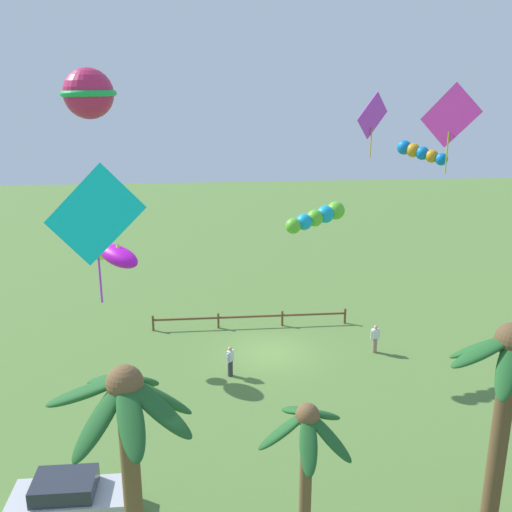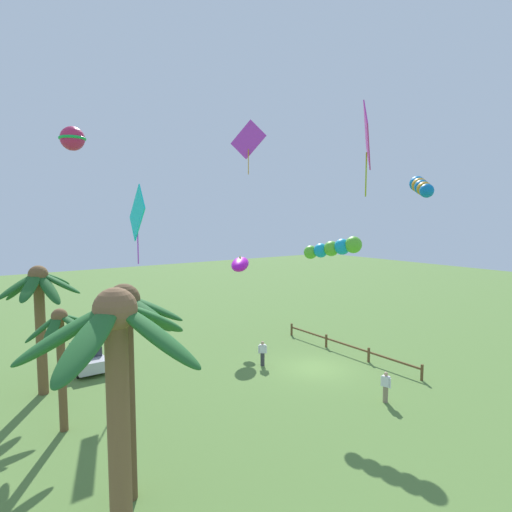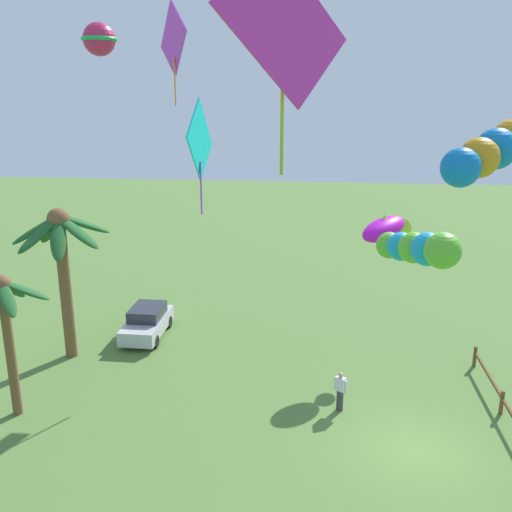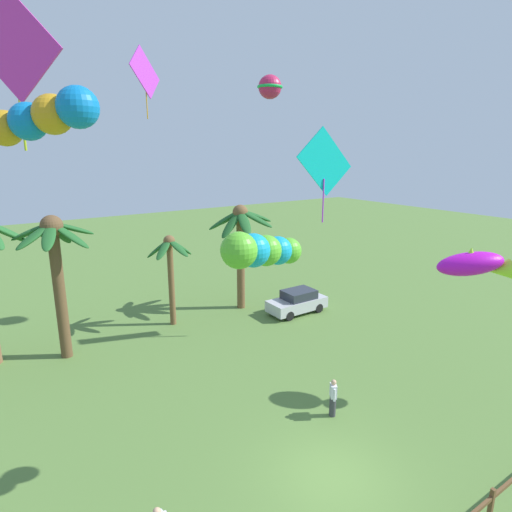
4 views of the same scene
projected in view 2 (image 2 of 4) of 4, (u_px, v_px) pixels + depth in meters
The scene contains 16 objects.
ground_plane at pixel (315, 368), 26.86m from camera, with size 120.00×120.00×0.00m, color #567A38.
palm_tree_0 at pixel (61, 341), 18.69m from camera, with size 2.80×3.08×5.52m.
palm_tree_1 at pixel (124, 343), 13.99m from camera, with size 3.92×3.88×7.33m.
palm_tree_2 at pixel (39, 298), 22.55m from camera, with size 4.24×4.22×6.94m.
palm_tree_3 at pixel (116, 367), 10.78m from camera, with size 4.29×4.86×7.75m.
rail_fence at pixel (346, 346), 29.53m from camera, with size 11.78×0.12×0.95m.
parked_car_0 at pixel (86, 357), 26.65m from camera, with size 3.91×1.76×1.51m.
spectator_0 at pixel (386, 387), 21.89m from camera, with size 0.54×0.30×1.59m.
spectator_1 at pixel (263, 353), 27.27m from camera, with size 0.40×0.48×1.59m.
kite_tube_0 at pixel (421, 187), 19.57m from camera, with size 2.08×2.06×1.11m.
kite_tube_1 at pixel (334, 248), 23.87m from camera, with size 3.18×1.84×1.37m.
kite_diamond_2 at pixel (248, 140), 19.26m from camera, with size 1.43×1.02×2.41m.
kite_diamond_3 at pixel (367, 137), 17.49m from camera, with size 1.84×2.13×3.85m.
kite_diamond_4 at pixel (137, 214), 26.82m from camera, with size 3.58×0.39×5.00m.
kite_fish_5 at pixel (240, 264), 32.41m from camera, with size 2.83×2.76×1.36m.
kite_ball_6 at pixel (72, 139), 23.56m from camera, with size 1.78×1.78×1.31m.
Camera 2 is at (-19.08, 18.18, 9.50)m, focal length 30.10 mm.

